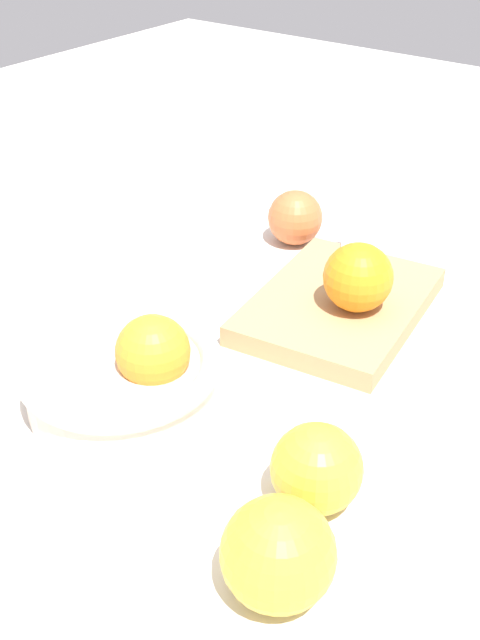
{
  "coord_description": "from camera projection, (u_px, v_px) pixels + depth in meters",
  "views": [
    {
      "loc": [
        -0.55,
        -0.29,
        0.46
      ],
      "look_at": [
        -0.02,
        0.1,
        0.04
      ],
      "focal_mm": 43.46,
      "sensor_mm": 36.0,
      "label": 1
    }
  ],
  "objects": [
    {
      "name": "ground_plane",
      "position": [
        337.0,
        377.0,
        0.77
      ],
      "size": [
        2.4,
        2.4,
        0.0
      ],
      "primitive_type": "plane",
      "color": "silver"
    },
    {
      "name": "apple_front_left_2",
      "position": [
        317.0,
        469.0,
        0.61
      ],
      "size": [
        0.07,
        0.07,
        0.07
      ],
      "primitive_type": "sphere",
      "color": "gold",
      "rests_on": "ground_plane"
    },
    {
      "name": "bowl",
      "position": [
        125.0,
        375.0,
        0.72
      ],
      "size": [
        0.19,
        0.19,
        0.1
      ],
      "color": "beige",
      "rests_on": "ground_plane"
    },
    {
      "name": "apple_front_left",
      "position": [
        278.0,
        554.0,
        0.53
      ],
      "size": [
        0.08,
        0.08,
        0.08
      ],
      "primitive_type": "sphere",
      "color": "gold",
      "rests_on": "ground_plane"
    },
    {
      "name": "apple_back_right",
      "position": [
        295.0,
        218.0,
        1.0
      ],
      "size": [
        0.07,
        0.07,
        0.07
      ],
      "primitive_type": "sphere",
      "color": "#CC6638",
      "rests_on": "ground_plane"
    },
    {
      "name": "cutting_board",
      "position": [
        339.0,
        305.0,
        0.86
      ],
      "size": [
        0.26,
        0.2,
        0.02
      ],
      "primitive_type": "cube",
      "rotation": [
        0.0,
        0.0,
        0.13
      ],
      "color": "tan",
      "rests_on": "ground_plane"
    },
    {
      "name": "orange_on_board",
      "position": [
        358.0,
        277.0,
        0.82
      ],
      "size": [
        0.07,
        0.07,
        0.07
      ],
      "primitive_type": "sphere",
      "color": "orange",
      "rests_on": "cutting_board"
    },
    {
      "name": "knife",
      "position": [
        349.0,
        263.0,
        0.91
      ],
      "size": [
        0.14,
        0.09,
        0.01
      ],
      "color": "silver",
      "rests_on": "cutting_board"
    }
  ]
}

